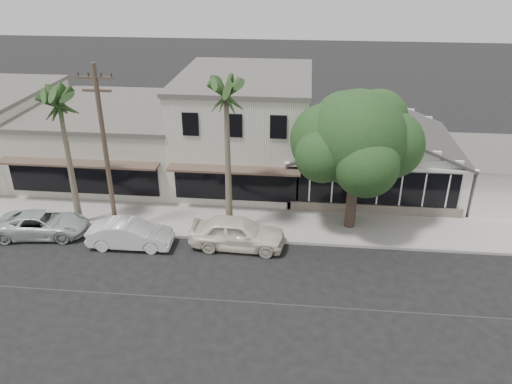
# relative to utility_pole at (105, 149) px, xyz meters

# --- Properties ---
(ground) EXTENTS (140.00, 140.00, 0.00)m
(ground) POSITION_rel_utility_pole_xyz_m (9.00, -5.20, -4.79)
(ground) COLOR black
(ground) RESTS_ON ground
(sidewalk_north) EXTENTS (90.00, 3.50, 0.15)m
(sidewalk_north) POSITION_rel_utility_pole_xyz_m (1.00, 1.55, -4.71)
(sidewalk_north) COLOR #9E9991
(sidewalk_north) RESTS_ON ground
(corner_shop) EXTENTS (10.40, 8.60, 5.10)m
(corner_shop) POSITION_rel_utility_pole_xyz_m (14.00, 7.27, -2.17)
(corner_shop) COLOR white
(corner_shop) RESTS_ON ground
(side_cottage) EXTENTS (6.00, 6.00, 3.00)m
(side_cottage) POSITION_rel_utility_pole_xyz_m (22.20, 6.30, -3.29)
(side_cottage) COLOR white
(side_cottage) RESTS_ON ground
(row_building_near) EXTENTS (8.00, 10.00, 6.50)m
(row_building_near) POSITION_rel_utility_pole_xyz_m (6.00, 8.30, -1.54)
(row_building_near) COLOR silver
(row_building_near) RESTS_ON ground
(row_building_midnear) EXTENTS (10.00, 10.00, 4.20)m
(row_building_midnear) POSITION_rel_utility_pole_xyz_m (-3.00, 8.30, -2.69)
(row_building_midnear) COLOR #BBB7A8
(row_building_midnear) RESTS_ON ground
(utility_pole) EXTENTS (1.80, 0.24, 9.00)m
(utility_pole) POSITION_rel_utility_pole_xyz_m (0.00, 0.00, 0.00)
(utility_pole) COLOR brown
(utility_pole) RESTS_ON ground
(car_0) EXTENTS (4.87, 2.11, 1.64)m
(car_0) POSITION_rel_utility_pole_xyz_m (6.67, -0.80, -3.97)
(car_0) COLOR white
(car_0) RESTS_ON ground
(car_1) EXTENTS (4.28, 1.56, 1.40)m
(car_1) POSITION_rel_utility_pole_xyz_m (1.26, -1.29, -4.09)
(car_1) COLOR white
(car_1) RESTS_ON ground
(car_2) EXTENTS (4.89, 2.68, 1.30)m
(car_2) POSITION_rel_utility_pole_xyz_m (-3.74, -0.67, -4.14)
(car_2) COLOR #B1BFB9
(car_2) RESTS_ON ground
(shade_tree) EXTENTS (6.87, 6.21, 7.62)m
(shade_tree) POSITION_rel_utility_pole_xyz_m (12.40, 1.91, 0.23)
(shade_tree) COLOR #443329
(shade_tree) RESTS_ON ground
(palm_east) EXTENTS (3.13, 3.13, 8.77)m
(palm_east) POSITION_rel_utility_pole_xyz_m (6.05, 0.59, 2.75)
(palm_east) COLOR #726651
(palm_east) RESTS_ON ground
(palm_mid) EXTENTS (3.21, 3.21, 8.10)m
(palm_mid) POSITION_rel_utility_pole_xyz_m (-2.29, 0.59, 2.14)
(palm_mid) COLOR #726651
(palm_mid) RESTS_ON ground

